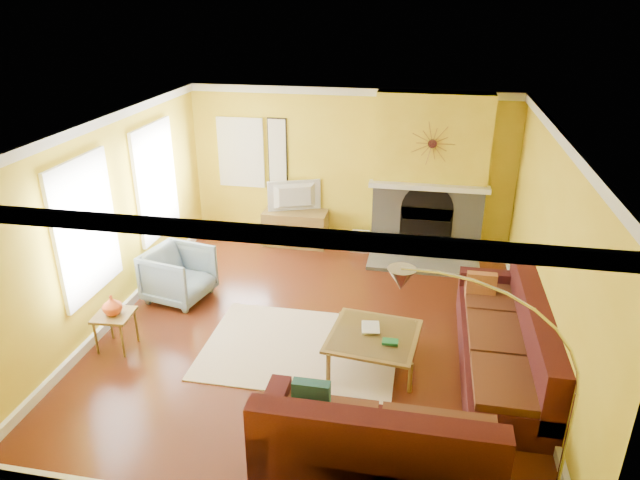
% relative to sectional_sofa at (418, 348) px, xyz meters
% --- Properties ---
extents(floor, '(5.50, 6.00, 0.02)m').
position_rel_sectional_sofa_xyz_m(floor, '(-1.33, 0.82, -0.46)').
color(floor, maroon).
rests_on(floor, ground).
extents(ceiling, '(5.50, 6.00, 0.02)m').
position_rel_sectional_sofa_xyz_m(ceiling, '(-1.33, 0.82, 2.26)').
color(ceiling, white).
rests_on(ceiling, ground).
extents(wall_back, '(5.50, 0.02, 2.70)m').
position_rel_sectional_sofa_xyz_m(wall_back, '(-1.33, 3.83, 0.90)').
color(wall_back, yellow).
rests_on(wall_back, ground).
extents(wall_front, '(5.50, 0.02, 2.70)m').
position_rel_sectional_sofa_xyz_m(wall_front, '(-1.33, -2.19, 0.90)').
color(wall_front, yellow).
rests_on(wall_front, ground).
extents(wall_left, '(0.02, 6.00, 2.70)m').
position_rel_sectional_sofa_xyz_m(wall_left, '(-4.09, 0.82, 0.90)').
color(wall_left, yellow).
rests_on(wall_left, ground).
extents(wall_right, '(0.02, 6.00, 2.70)m').
position_rel_sectional_sofa_xyz_m(wall_right, '(1.43, 0.82, 0.90)').
color(wall_right, yellow).
rests_on(wall_right, ground).
extents(baseboard, '(5.50, 6.00, 0.12)m').
position_rel_sectional_sofa_xyz_m(baseboard, '(-1.33, 0.82, -0.39)').
color(baseboard, white).
rests_on(baseboard, floor).
extents(crown_molding, '(5.50, 6.00, 0.12)m').
position_rel_sectional_sofa_xyz_m(crown_molding, '(-1.33, 0.82, 2.19)').
color(crown_molding, white).
rests_on(crown_molding, ceiling).
extents(window_left_near, '(0.06, 1.22, 1.72)m').
position_rel_sectional_sofa_xyz_m(window_left_near, '(-4.05, 2.12, 1.05)').
color(window_left_near, white).
rests_on(window_left_near, wall_left).
extents(window_left_far, '(0.06, 1.22, 1.72)m').
position_rel_sectional_sofa_xyz_m(window_left_far, '(-4.05, 0.22, 1.05)').
color(window_left_far, white).
rests_on(window_left_far, wall_left).
extents(window_back, '(0.82, 0.06, 1.22)m').
position_rel_sectional_sofa_xyz_m(window_back, '(-3.23, 3.78, 1.10)').
color(window_back, white).
rests_on(window_back, wall_back).
extents(wall_art, '(0.34, 0.04, 1.14)m').
position_rel_sectional_sofa_xyz_m(wall_art, '(-2.58, 3.79, 1.15)').
color(wall_art, white).
rests_on(wall_art, wall_back).
extents(fireplace, '(1.80, 0.40, 2.70)m').
position_rel_sectional_sofa_xyz_m(fireplace, '(0.02, 3.62, 0.90)').
color(fireplace, gray).
rests_on(fireplace, floor).
extents(mantel, '(1.92, 0.22, 0.08)m').
position_rel_sectional_sofa_xyz_m(mantel, '(0.02, 3.38, 0.80)').
color(mantel, white).
rests_on(mantel, fireplace).
extents(hearth, '(1.80, 0.70, 0.06)m').
position_rel_sectional_sofa_xyz_m(hearth, '(0.02, 3.07, -0.42)').
color(hearth, gray).
rests_on(hearth, floor).
extents(sunburst, '(0.70, 0.04, 0.70)m').
position_rel_sectional_sofa_xyz_m(sunburst, '(0.02, 3.39, 1.50)').
color(sunburst, olive).
rests_on(sunburst, fireplace).
extents(rug, '(2.40, 1.80, 0.02)m').
position_rel_sectional_sofa_xyz_m(rug, '(-1.44, 0.39, -0.44)').
color(rug, beige).
rests_on(rug, floor).
extents(sectional_sofa, '(2.83, 3.75, 0.90)m').
position_rel_sectional_sofa_xyz_m(sectional_sofa, '(0.00, 0.00, 0.00)').
color(sectional_sofa, '#431518').
rests_on(sectional_sofa, floor).
extents(coffee_table, '(1.13, 1.13, 0.40)m').
position_rel_sectional_sofa_xyz_m(coffee_table, '(-0.52, 0.25, -0.25)').
color(coffee_table, white).
rests_on(coffee_table, floor).
extents(media_console, '(1.11, 0.50, 0.61)m').
position_rel_sectional_sofa_xyz_m(media_console, '(-2.23, 3.54, -0.14)').
color(media_console, olive).
rests_on(media_console, floor).
extents(tv, '(0.90, 0.46, 0.53)m').
position_rel_sectional_sofa_xyz_m(tv, '(-2.23, 3.54, 0.43)').
color(tv, black).
rests_on(tv, media_console).
extents(subwoofer, '(0.30, 0.30, 0.30)m').
position_rel_sectional_sofa_xyz_m(subwoofer, '(-1.08, 3.53, -0.30)').
color(subwoofer, white).
rests_on(subwoofer, floor).
extents(armchair, '(0.99, 0.98, 0.77)m').
position_rel_sectional_sofa_xyz_m(armchair, '(-3.43, 1.31, -0.07)').
color(armchair, gray).
rests_on(armchair, floor).
extents(side_table, '(0.47, 0.47, 0.49)m').
position_rel_sectional_sofa_xyz_m(side_table, '(-3.69, -0.02, -0.21)').
color(side_table, olive).
rests_on(side_table, floor).
extents(vase, '(0.24, 0.24, 0.25)m').
position_rel_sectional_sofa_xyz_m(vase, '(-3.69, -0.02, 0.16)').
color(vase, '#E8531E').
rests_on(vase, side_table).
extents(book, '(0.25, 0.31, 0.03)m').
position_rel_sectional_sofa_xyz_m(book, '(-0.67, 0.35, -0.03)').
color(book, white).
rests_on(book, coffee_table).
extents(arc_lamp, '(1.44, 0.36, 2.28)m').
position_rel_sectional_sofa_xyz_m(arc_lamp, '(0.55, -1.77, 0.69)').
color(arc_lamp, silver).
rests_on(arc_lamp, floor).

